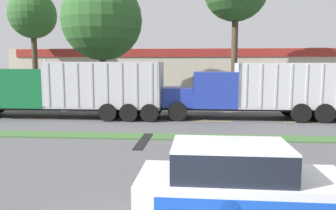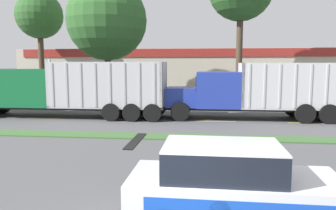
% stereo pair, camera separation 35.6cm
% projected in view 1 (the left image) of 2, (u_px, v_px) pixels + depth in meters
% --- Properties ---
extents(grass_verge, '(120.00, 1.23, 0.06)m').
position_uv_depth(grass_verge, '(189.00, 137.00, 15.21)').
color(grass_verge, '#3D6633').
rests_on(grass_verge, ground_plane).
extents(centre_line_2, '(2.40, 0.14, 0.01)m').
position_uv_depth(centre_line_2, '(39.00, 119.00, 20.53)').
color(centre_line_2, yellow).
rests_on(centre_line_2, ground_plane).
extents(centre_line_3, '(2.40, 0.14, 0.01)m').
position_uv_depth(centre_line_3, '(124.00, 120.00, 20.10)').
color(centre_line_3, yellow).
rests_on(centre_line_3, ground_plane).
extents(centre_line_4, '(2.40, 0.14, 0.01)m').
position_uv_depth(centre_line_4, '(212.00, 121.00, 19.68)').
color(centre_line_4, yellow).
rests_on(centre_line_4, ground_plane).
extents(centre_line_5, '(2.40, 0.14, 0.01)m').
position_uv_depth(centre_line_5, '(305.00, 122.00, 19.25)').
color(centre_line_5, yellow).
rests_on(centre_line_5, ground_plane).
extents(dump_truck_lead, '(12.93, 2.76, 3.70)m').
position_uv_depth(dump_truck_lead, '(46.00, 92.00, 20.96)').
color(dump_truck_lead, black).
rests_on(dump_truck_lead, ground_plane).
extents(dump_truck_trail, '(11.48, 2.78, 3.48)m').
position_uv_depth(dump_truck_trail, '(240.00, 94.00, 20.43)').
color(dump_truck_trail, black).
rests_on(dump_truck_trail, ground_plane).
extents(rally_car, '(4.41, 1.99, 1.77)m').
position_uv_depth(rally_car, '(239.00, 183.00, 6.90)').
color(rally_car, silver).
rests_on(rally_car, ground_plane).
extents(store_building_backdrop, '(34.55, 12.10, 5.00)m').
position_uv_depth(store_building_backdrop, '(178.00, 72.00, 38.68)').
color(store_building_backdrop, '#BCB29E').
rests_on(store_building_backdrop, ground_plane).
extents(tree_behind_centre, '(6.40, 6.40, 11.71)m').
position_uv_depth(tree_behind_centre, '(102.00, 12.00, 25.85)').
color(tree_behind_centre, '#473828').
rests_on(tree_behind_centre, ground_plane).
extents(tree_behind_far_right, '(4.48, 4.48, 11.47)m').
position_uv_depth(tree_behind_far_right, '(32.00, 11.00, 31.08)').
color(tree_behind_far_right, '#473828').
rests_on(tree_behind_far_right, ground_plane).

